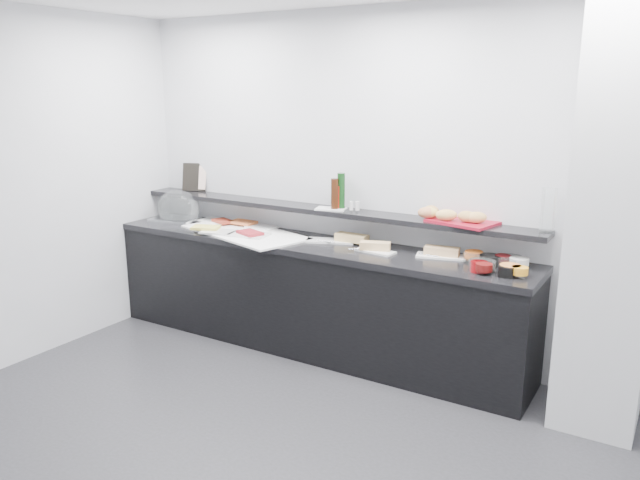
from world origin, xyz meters
The scene contains 55 objects.
ground centered at (0.00, 0.00, 0.00)m, with size 5.00×5.00×0.00m, color #2D2D30.
back_wall centered at (0.00, 2.00, 1.35)m, with size 5.00×0.02×2.70m, color silver.
column centered at (1.50, 1.65, 1.35)m, with size 0.50×0.50×2.70m, color silver.
buffet_cabinet centered at (-0.70, 1.70, 0.42)m, with size 3.60×0.60×0.85m, color black.
counter_top centered at (-0.70, 1.70, 0.88)m, with size 3.62×0.62×0.05m, color black.
wall_shelf centered at (-0.70, 1.88, 1.13)m, with size 3.60×0.25×0.04m, color black.
cloche_base centered at (-2.14, 1.68, 0.92)m, with size 0.41×0.27×0.04m, color #B4B7BB.
cloche_dome centered at (-2.12, 1.72, 1.03)m, with size 0.41×0.27×0.34m, color silver.
linen_runner centered at (-1.32, 1.66, 0.91)m, with size 1.15×0.55×0.01m, color white.
platter_meat_a centered at (-1.80, 1.86, 0.92)m, with size 0.29×0.19×0.01m, color white.
food_meat_a centered at (-1.68, 1.81, 0.94)m, with size 0.20×0.12×0.02m, color maroon.
platter_salmon centered at (-1.29, 1.86, 0.92)m, with size 0.26×0.17×0.01m, color white.
food_salmon centered at (-1.50, 1.86, 0.94)m, with size 0.23×0.15×0.02m, color orange.
platter_cheese centered at (-1.49, 1.52, 0.92)m, with size 0.28×0.19×0.01m, color silver.
food_cheese centered at (-1.63, 1.53, 0.94)m, with size 0.23×0.14×0.02m, color #E1D057.
platter_meat_b centered at (-1.21, 1.57, 0.92)m, with size 0.32×0.21×0.01m, color white.
food_meat_b centered at (-1.19, 1.57, 0.94)m, with size 0.22×0.14×0.02m, color maroon.
sandwich_plate_left centered at (-0.56, 1.79, 0.91)m, with size 0.38×0.16×0.01m, color silver.
sandwich_food_left centered at (-0.39, 1.83, 0.94)m, with size 0.26×0.10×0.06m, color tan.
tongs_left centered at (-0.56, 1.71, 0.92)m, with size 0.01×0.01×0.16m, color #ACAEB3.
sandwich_plate_mid centered at (-0.11, 1.68, 0.91)m, with size 0.30×0.13×0.01m, color white.
sandwich_food_mid centered at (-0.12, 1.70, 0.94)m, with size 0.23×0.09×0.06m, color tan.
tongs_mid centered at (-0.23, 1.64, 0.92)m, with size 0.01×0.01×0.16m, color silver.
sandwich_plate_right centered at (0.36, 1.81, 0.91)m, with size 0.35×0.15×0.01m, color white.
sandwich_food_right centered at (0.37, 1.81, 0.94)m, with size 0.25×0.10×0.06m, color tan.
tongs_right centered at (0.29, 1.75, 0.92)m, with size 0.01×0.01×0.16m, color #A9ABB0.
bowl_glass_fruit centered at (0.62, 1.78, 0.94)m, with size 0.15×0.15×0.07m, color white.
fill_glass_fruit centered at (0.60, 1.83, 0.95)m, with size 0.13×0.13×0.05m, color orange.
bowl_black_jam centered at (0.73, 1.79, 0.94)m, with size 0.15×0.15×0.07m, color black.
fill_black_jam centered at (0.80, 1.83, 0.95)m, with size 0.11×0.11×0.05m, color #510B0D.
bowl_glass_cream centered at (0.85, 1.82, 0.94)m, with size 0.20×0.20×0.07m, color white.
fill_glass_cream centered at (0.92, 1.82, 0.95)m, with size 0.13×0.13×0.05m, color white.
bowl_red_jam centered at (0.71, 1.59, 0.94)m, with size 0.12×0.12×0.07m, color maroon.
fill_red_jam centered at (0.75, 1.55, 0.95)m, with size 0.11×0.11×0.05m, color #500C0B.
bowl_glass_salmon centered at (0.72, 1.62, 0.94)m, with size 0.18×0.18×0.07m, color silver.
fill_glass_salmon centered at (0.91, 1.62, 0.95)m, with size 0.14×0.14×0.05m, color orange.
bowl_black_fruit centered at (0.90, 1.57, 0.94)m, with size 0.10×0.10×0.07m, color black.
fill_black_fruit centered at (0.98, 1.60, 0.95)m, with size 0.10×0.10×0.05m, color orange.
framed_print centered at (-2.14, 1.97, 1.28)m, with size 0.23×0.02×0.26m, color black.
print_art centered at (-2.10, 1.97, 1.28)m, with size 0.16×0.00×0.22m, color beige.
condiment_tray centered at (-0.58, 1.84, 1.16)m, with size 0.24×0.15×0.01m, color white.
bottle_green_a centered at (-0.54, 1.94, 1.29)m, with size 0.05×0.05×0.26m, color #0F340E.
bottle_brown centered at (-0.55, 1.84, 1.28)m, with size 0.06×0.06×0.24m, color #321609.
bottle_green_b centered at (-0.52, 1.89, 1.30)m, with size 0.06×0.06×0.28m, color #0E3311.
bottle_hot centered at (-0.54, 1.87, 1.25)m, with size 0.04×0.04×0.18m, color #9E150B.
shaker_salt centered at (-0.36, 1.87, 1.20)m, with size 0.03×0.03×0.07m, color silver.
shaker_pepper centered at (-0.41, 1.85, 1.20)m, with size 0.03×0.03×0.07m, color silver.
bread_tray centered at (0.48, 1.90, 1.16)m, with size 0.46×0.32×0.02m, color maroon.
bread_roll_nw centered at (0.23, 1.92, 1.21)m, with size 0.12×0.08×0.08m, color #BC8547.
bread_roll_sw centered at (0.24, 1.85, 1.21)m, with size 0.14×0.09×0.08m, color gold.
bread_roll_s centered at (0.38, 1.83, 1.21)m, with size 0.15×0.10×0.08m, color #D8A352.
bread_roll_se centered at (0.59, 1.86, 1.21)m, with size 0.14×0.09×0.08m, color tan.
bread_roll_midw centered at (0.23, 1.84, 1.21)m, with size 0.14×0.09×0.08m, color #C07A49.
bread_roll_mide centered at (0.53, 1.85, 1.21)m, with size 0.14×0.09×0.08m, color #BD8E48.
carafe centered at (1.06, 1.91, 1.30)m, with size 0.10×0.10×0.30m, color white.
Camera 1 is at (1.87, -2.38, 2.11)m, focal length 35.00 mm.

